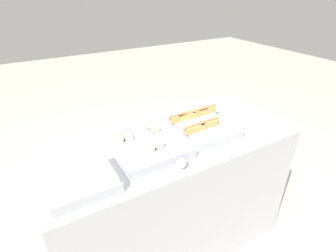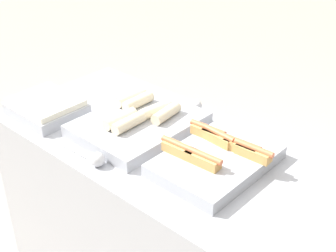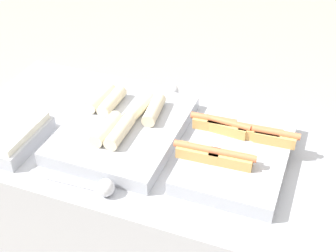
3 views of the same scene
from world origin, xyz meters
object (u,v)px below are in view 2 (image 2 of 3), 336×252
(tray_side_front, at_px, (46,107))
(tray_hotdogs, at_px, (216,158))
(tray_wraps, at_px, (139,122))
(serving_spoon_near, at_px, (96,159))
(serving_spoon_far, at_px, (194,105))

(tray_side_front, bearing_deg, tray_hotdogs, 13.08)
(tray_hotdogs, distance_m, tray_side_front, 0.79)
(tray_hotdogs, distance_m, tray_wraps, 0.39)
(serving_spoon_near, bearing_deg, tray_wraps, 102.85)
(tray_side_front, height_order, serving_spoon_far, tray_side_front)
(tray_hotdogs, xyz_separation_m, serving_spoon_far, (-0.33, 0.27, -0.01))
(tray_hotdogs, bearing_deg, tray_wraps, -179.94)
(tray_wraps, bearing_deg, serving_spoon_far, 77.17)
(tray_side_front, height_order, serving_spoon_near, tray_side_front)
(serving_spoon_near, relative_size, serving_spoon_far, 1.02)
(tray_wraps, relative_size, tray_side_front, 1.64)
(tray_hotdogs, height_order, tray_side_front, tray_hotdogs)
(serving_spoon_near, bearing_deg, tray_side_front, 166.88)
(tray_hotdogs, relative_size, tray_side_front, 1.49)
(tray_side_front, distance_m, serving_spoon_far, 0.64)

